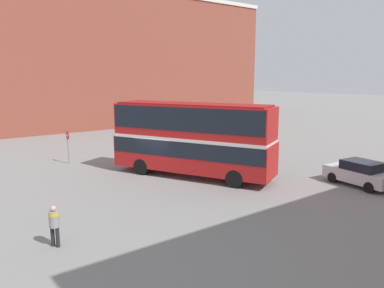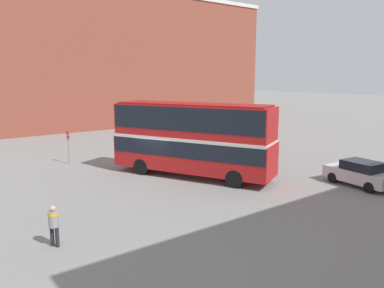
{
  "view_description": "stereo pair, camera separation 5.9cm",
  "coord_description": "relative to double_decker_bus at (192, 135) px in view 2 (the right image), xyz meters",
  "views": [
    {
      "loc": [
        20.34,
        -12.71,
        6.38
      ],
      "look_at": [
        1.53,
        1.57,
        2.13
      ],
      "focal_mm": 35.0,
      "sensor_mm": 36.0,
      "label": 1
    },
    {
      "loc": [
        20.38,
        -12.66,
        6.38
      ],
      "look_at": [
        1.53,
        1.57,
        2.13
      ],
      "focal_mm": 35.0,
      "sensor_mm": 36.0,
      "label": 2
    }
  ],
  "objects": [
    {
      "name": "ground_plane",
      "position": [
        -1.53,
        -1.57,
        -2.72
      ],
      "size": [
        240.0,
        240.0,
        0.0
      ],
      "primitive_type": "plane",
      "color": "gray"
    },
    {
      "name": "pedestrian_foreground",
      "position": [
        5.02,
        -10.34,
        -1.73
      ],
      "size": [
        0.55,
        0.55,
        1.62
      ],
      "rotation": [
        0.0,
        0.0,
        2.1
      ],
      "color": "#232328",
      "rests_on": "ground_plane"
    },
    {
      "name": "parked_car_kerb_near",
      "position": [
        7.72,
        6.63,
        -1.95
      ],
      "size": [
        4.12,
        2.14,
        1.52
      ],
      "rotation": [
        0.0,
        0.0,
        3.03
      ],
      "color": "silver",
      "rests_on": "ground_plane"
    },
    {
      "name": "no_entry_sign",
      "position": [
        -8.46,
        -5.13,
        -1.08
      ],
      "size": [
        0.62,
        0.08,
        2.44
      ],
      "color": "gray",
      "rests_on": "ground_plane"
    },
    {
      "name": "building_row_left",
      "position": [
        -27.7,
        11.36,
        5.94
      ],
      "size": [
        8.3,
        38.69,
        17.29
      ],
      "color": "brown",
      "rests_on": "ground_plane"
    },
    {
      "name": "double_decker_bus",
      "position": [
        0.0,
        0.0,
        0.0
      ],
      "size": [
        10.66,
        6.89,
        4.74
      ],
      "rotation": [
        0.0,
        0.0,
        0.45
      ],
      "color": "red",
      "rests_on": "ground_plane"
    }
  ]
}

